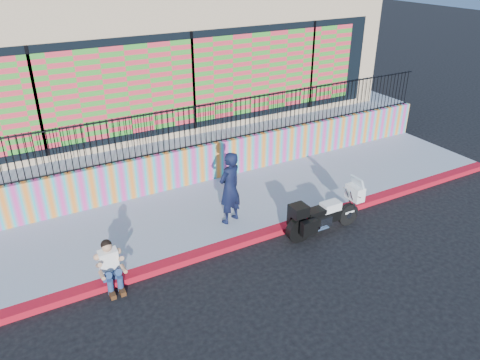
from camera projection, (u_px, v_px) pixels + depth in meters
ground at (268, 236)px, 11.39m from camera, size 90.00×90.00×0.00m
red_curb at (268, 233)px, 11.36m from camera, size 16.00×0.30×0.15m
sidewalk at (235, 204)px, 12.64m from camera, size 16.00×3.00×0.15m
mural_wall at (209, 162)px, 13.61m from camera, size 16.00×0.20×1.10m
metal_fence at (208, 124)px, 13.10m from camera, size 15.80×0.04×1.20m
elevated_platform at (150, 115)px, 17.63m from camera, size 16.00×10.00×1.25m
storefront_building at (146, 45)px, 16.28m from camera, size 14.00×8.06×4.00m
police_motorcycle at (323, 213)px, 11.27m from camera, size 2.08×0.69×1.30m
police_officer at (230, 188)px, 11.31m from camera, size 0.79×0.65×1.85m
seated_man at (111, 270)px, 9.45m from camera, size 0.54×0.71×1.06m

